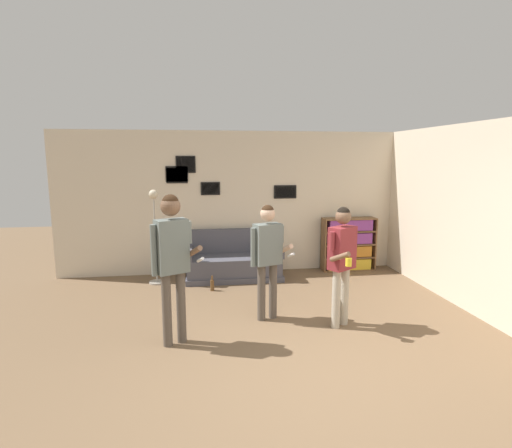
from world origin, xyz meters
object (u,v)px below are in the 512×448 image
at_px(couch, 234,262).
at_px(floor_lamp, 155,229).
at_px(person_player_foreground_left, 172,253).
at_px(bottle_on_floor, 212,285).
at_px(person_player_foreground_center, 267,251).
at_px(person_watcher_holding_cup, 342,255).
at_px(bookshelf, 348,244).

bearing_deg(couch, floor_lamp, -173.94).
relative_size(person_player_foreground_left, bottle_on_floor, 6.98).
height_order(floor_lamp, person_player_foreground_center, floor_lamp).
distance_m(floor_lamp, person_player_foreground_center, 2.49).
relative_size(person_player_foreground_center, person_watcher_holding_cup, 1.00).
relative_size(bookshelf, floor_lamp, 0.63).
bearing_deg(person_player_foreground_left, bookshelf, 40.80).
height_order(person_player_foreground_left, person_watcher_holding_cup, person_player_foreground_left).
distance_m(bookshelf, bottle_on_floor, 2.89).
bearing_deg(person_player_foreground_left, person_player_foreground_center, 25.69).
xyz_separation_m(couch, bookshelf, (2.29, 0.20, 0.23)).
bearing_deg(person_player_foreground_center, bottle_on_floor, 118.87).
bearing_deg(bottle_on_floor, couch, 59.00).
bearing_deg(couch, bottle_on_floor, -121.00).
bearing_deg(bookshelf, person_player_foreground_left, -139.20).
bearing_deg(bookshelf, person_player_foreground_center, -132.37).
height_order(bookshelf, bottle_on_floor, bookshelf).
xyz_separation_m(couch, person_player_foreground_left, (-0.93, -2.58, 0.83)).
distance_m(floor_lamp, person_watcher_holding_cup, 3.41).
xyz_separation_m(bookshelf, bottle_on_floor, (-2.72, -0.90, -0.42)).
bearing_deg(person_watcher_holding_cup, bookshelf, 67.00).
bearing_deg(bookshelf, bottle_on_floor, -161.67).
height_order(bookshelf, person_watcher_holding_cup, person_watcher_holding_cup).
bearing_deg(person_player_foreground_center, bookshelf, 47.63).
bearing_deg(bookshelf, couch, -175.05).
bearing_deg(person_player_foreground_left, person_watcher_holding_cup, 5.90).
bearing_deg(bottle_on_floor, person_player_foreground_center, -61.13).
xyz_separation_m(floor_lamp, bottle_on_floor, (0.96, -0.55, -0.87)).
xyz_separation_m(floor_lamp, person_watcher_holding_cup, (2.59, -2.22, -0.00)).
bearing_deg(floor_lamp, person_player_foreground_center, -47.87).
relative_size(floor_lamp, person_player_foreground_center, 1.05).
bearing_deg(couch, person_watcher_holding_cup, -62.93).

